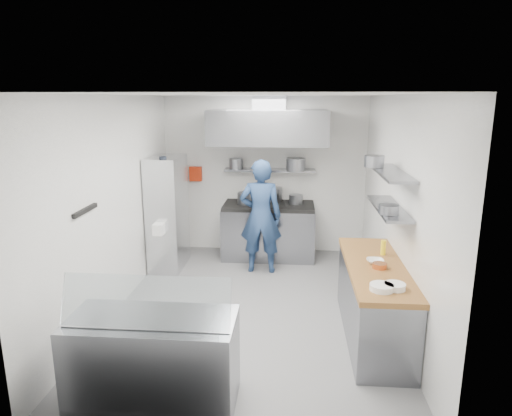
# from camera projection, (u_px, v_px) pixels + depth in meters

# --- Properties ---
(floor) EXTENTS (5.00, 5.00, 0.00)m
(floor) POSITION_uv_depth(u_px,v_px,m) (252.00, 309.00, 6.14)
(floor) COLOR slate
(floor) RESTS_ON ground
(ceiling) EXTENTS (5.00, 5.00, 0.00)m
(ceiling) POSITION_uv_depth(u_px,v_px,m) (252.00, 95.00, 5.48)
(ceiling) COLOR silver
(ceiling) RESTS_ON wall_back
(wall_back) EXTENTS (3.60, 2.80, 0.02)m
(wall_back) POSITION_uv_depth(u_px,v_px,m) (265.00, 175.00, 8.23)
(wall_back) COLOR white
(wall_back) RESTS_ON floor
(wall_front) EXTENTS (3.60, 2.80, 0.02)m
(wall_front) POSITION_uv_depth(u_px,v_px,m) (222.00, 286.00, 3.39)
(wall_front) COLOR white
(wall_front) RESTS_ON floor
(wall_left) EXTENTS (2.80, 5.00, 0.02)m
(wall_left) POSITION_uv_depth(u_px,v_px,m) (115.00, 205.00, 5.95)
(wall_left) COLOR white
(wall_left) RESTS_ON floor
(wall_right) EXTENTS (2.80, 5.00, 0.02)m
(wall_right) POSITION_uv_depth(u_px,v_px,m) (396.00, 210.00, 5.66)
(wall_right) COLOR white
(wall_right) RESTS_ON floor
(gas_range) EXTENTS (1.60, 0.80, 0.90)m
(gas_range) POSITION_uv_depth(u_px,v_px,m) (269.00, 232.00, 8.06)
(gas_range) COLOR gray
(gas_range) RESTS_ON floor
(cooktop) EXTENTS (1.57, 0.78, 0.06)m
(cooktop) POSITION_uv_depth(u_px,v_px,m) (269.00, 206.00, 7.94)
(cooktop) COLOR black
(cooktop) RESTS_ON gas_range
(stock_pot_left) EXTENTS (0.29, 0.29, 0.20)m
(stock_pot_left) POSITION_uv_depth(u_px,v_px,m) (246.00, 198.00, 7.95)
(stock_pot_left) COLOR slate
(stock_pot_left) RESTS_ON cooktop
(stock_pot_mid) EXTENTS (0.36, 0.36, 0.24)m
(stock_pot_mid) POSITION_uv_depth(u_px,v_px,m) (272.00, 194.00, 8.21)
(stock_pot_mid) COLOR slate
(stock_pot_mid) RESTS_ON cooktop
(stock_pot_right) EXTENTS (0.24, 0.24, 0.16)m
(stock_pot_right) POSITION_uv_depth(u_px,v_px,m) (296.00, 199.00, 7.95)
(stock_pot_right) COLOR slate
(stock_pot_right) RESTS_ON cooktop
(over_range_shelf) EXTENTS (1.60, 0.30, 0.04)m
(over_range_shelf) POSITION_uv_depth(u_px,v_px,m) (270.00, 170.00, 8.04)
(over_range_shelf) COLOR gray
(over_range_shelf) RESTS_ON wall_back
(shelf_pot_a) EXTENTS (0.25, 0.25, 0.18)m
(shelf_pot_a) POSITION_uv_depth(u_px,v_px,m) (236.00, 163.00, 8.07)
(shelf_pot_a) COLOR slate
(shelf_pot_a) RESTS_ON over_range_shelf
(shelf_pot_b) EXTENTS (0.33, 0.33, 0.22)m
(shelf_pot_b) POSITION_uv_depth(u_px,v_px,m) (296.00, 165.00, 7.79)
(shelf_pot_b) COLOR slate
(shelf_pot_b) RESTS_ON over_range_shelf
(extractor_hood) EXTENTS (1.90, 1.15, 0.55)m
(extractor_hood) POSITION_uv_depth(u_px,v_px,m) (269.00, 127.00, 7.45)
(extractor_hood) COLOR gray
(extractor_hood) RESTS_ON wall_back
(hood_duct) EXTENTS (0.55, 0.55, 0.24)m
(hood_duct) POSITION_uv_depth(u_px,v_px,m) (270.00, 103.00, 7.58)
(hood_duct) COLOR slate
(hood_duct) RESTS_ON extractor_hood
(red_firebox) EXTENTS (0.22, 0.10, 0.26)m
(red_firebox) POSITION_uv_depth(u_px,v_px,m) (196.00, 174.00, 8.27)
(red_firebox) COLOR red
(red_firebox) RESTS_ON wall_back
(chef) EXTENTS (0.67, 0.45, 1.84)m
(chef) POSITION_uv_depth(u_px,v_px,m) (261.00, 216.00, 7.27)
(chef) COLOR navy
(chef) RESTS_ON floor
(wire_rack) EXTENTS (0.50, 0.90, 1.85)m
(wire_rack) POSITION_uv_depth(u_px,v_px,m) (168.00, 213.00, 7.49)
(wire_rack) COLOR silver
(wire_rack) RESTS_ON floor
(rack_bin_a) EXTENTS (0.15, 0.19, 0.17)m
(rack_bin_a) POSITION_uv_depth(u_px,v_px,m) (159.00, 229.00, 7.00)
(rack_bin_a) COLOR white
(rack_bin_a) RESTS_ON wire_rack
(rack_bin_b) EXTENTS (0.13, 0.17, 0.15)m
(rack_bin_b) POSITION_uv_depth(u_px,v_px,m) (166.00, 191.00, 7.38)
(rack_bin_b) COLOR yellow
(rack_bin_b) RESTS_ON wire_rack
(rack_jar) EXTENTS (0.11, 0.11, 0.18)m
(rack_jar) POSITION_uv_depth(u_px,v_px,m) (163.00, 162.00, 6.99)
(rack_jar) COLOR black
(rack_jar) RESTS_ON wire_rack
(knife_strip) EXTENTS (0.04, 0.55, 0.05)m
(knife_strip) POSITION_uv_depth(u_px,v_px,m) (85.00, 210.00, 5.04)
(knife_strip) COLOR black
(knife_strip) RESTS_ON wall_left
(prep_counter_base) EXTENTS (0.62, 2.00, 0.84)m
(prep_counter_base) POSITION_uv_depth(u_px,v_px,m) (373.00, 303.00, 5.34)
(prep_counter_base) COLOR gray
(prep_counter_base) RESTS_ON floor
(prep_counter_top) EXTENTS (0.65, 2.04, 0.06)m
(prep_counter_top) POSITION_uv_depth(u_px,v_px,m) (376.00, 267.00, 5.23)
(prep_counter_top) COLOR brown
(prep_counter_top) RESTS_ON prep_counter_base
(plate_stack_a) EXTENTS (0.24, 0.24, 0.06)m
(plate_stack_a) POSITION_uv_depth(u_px,v_px,m) (382.00, 287.00, 4.52)
(plate_stack_a) COLOR white
(plate_stack_a) RESTS_ON prep_counter_top
(plate_stack_b) EXTENTS (0.21, 0.21, 0.06)m
(plate_stack_b) POSITION_uv_depth(u_px,v_px,m) (395.00, 286.00, 4.55)
(plate_stack_b) COLOR white
(plate_stack_b) RESTS_ON prep_counter_top
(copper_pan) EXTENTS (0.16, 0.16, 0.06)m
(copper_pan) POSITION_uv_depth(u_px,v_px,m) (379.00, 266.00, 5.11)
(copper_pan) COLOR #CE6D3A
(copper_pan) RESTS_ON prep_counter_top
(squeeze_bottle) EXTENTS (0.06, 0.06, 0.18)m
(squeeze_bottle) POSITION_uv_depth(u_px,v_px,m) (383.00, 248.00, 5.54)
(squeeze_bottle) COLOR yellow
(squeeze_bottle) RESTS_ON prep_counter_top
(mixing_bowl) EXTENTS (0.20, 0.20, 0.05)m
(mixing_bowl) POSITION_uv_depth(u_px,v_px,m) (375.00, 261.00, 5.26)
(mixing_bowl) COLOR white
(mixing_bowl) RESTS_ON prep_counter_top
(wall_shelf_lower) EXTENTS (0.30, 1.30, 0.04)m
(wall_shelf_lower) POSITION_uv_depth(u_px,v_px,m) (388.00, 208.00, 5.36)
(wall_shelf_lower) COLOR gray
(wall_shelf_lower) RESTS_ON wall_right
(wall_shelf_upper) EXTENTS (0.30, 1.30, 0.04)m
(wall_shelf_upper) POSITION_uv_depth(u_px,v_px,m) (391.00, 173.00, 5.26)
(wall_shelf_upper) COLOR gray
(wall_shelf_upper) RESTS_ON wall_right
(shelf_pot_c) EXTENTS (0.22, 0.22, 0.10)m
(shelf_pot_c) POSITION_uv_depth(u_px,v_px,m) (389.00, 209.00, 5.01)
(shelf_pot_c) COLOR slate
(shelf_pot_c) RESTS_ON wall_shelf_lower
(shelf_pot_d) EXTENTS (0.24, 0.24, 0.14)m
(shelf_pot_d) POSITION_uv_depth(u_px,v_px,m) (374.00, 161.00, 5.55)
(shelf_pot_d) COLOR slate
(shelf_pot_d) RESTS_ON wall_shelf_upper
(display_case) EXTENTS (1.50, 0.70, 0.85)m
(display_case) POSITION_uv_depth(u_px,v_px,m) (154.00, 361.00, 4.16)
(display_case) COLOR gray
(display_case) RESTS_ON floor
(display_glass) EXTENTS (1.47, 0.19, 0.42)m
(display_glass) POSITION_uv_depth(u_px,v_px,m) (146.00, 302.00, 3.89)
(display_glass) COLOR silver
(display_glass) RESTS_ON display_case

